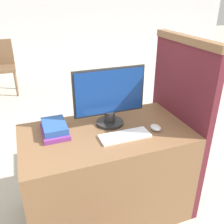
{
  "coord_description": "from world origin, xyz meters",
  "views": [
    {
      "loc": [
        -0.49,
        -1.1,
        1.62
      ],
      "look_at": [
        0.03,
        0.3,
        0.9
      ],
      "focal_mm": 40.0,
      "sensor_mm": 36.0,
      "label": 1
    }
  ],
  "objects_px": {
    "book_stack": "(55,129)",
    "mouse": "(156,128)",
    "keyboard": "(125,136)",
    "far_chair": "(1,64)",
    "monitor": "(110,97)"
  },
  "relations": [
    {
      "from": "keyboard",
      "to": "book_stack",
      "type": "distance_m",
      "value": 0.49
    },
    {
      "from": "keyboard",
      "to": "mouse",
      "type": "relative_size",
      "value": 3.61
    },
    {
      "from": "keyboard",
      "to": "mouse",
      "type": "bearing_deg",
      "value": 3.61
    },
    {
      "from": "book_stack",
      "to": "far_chair",
      "type": "bearing_deg",
      "value": 98.69
    },
    {
      "from": "book_stack",
      "to": "mouse",
      "type": "bearing_deg",
      "value": -16.69
    },
    {
      "from": "mouse",
      "to": "keyboard",
      "type": "bearing_deg",
      "value": -176.39
    },
    {
      "from": "monitor",
      "to": "mouse",
      "type": "distance_m",
      "value": 0.39
    },
    {
      "from": "keyboard",
      "to": "far_chair",
      "type": "distance_m",
      "value": 3.39
    },
    {
      "from": "far_chair",
      "to": "mouse",
      "type": "bearing_deg",
      "value": -42.19
    },
    {
      "from": "mouse",
      "to": "far_chair",
      "type": "bearing_deg",
      "value": 109.39
    },
    {
      "from": "book_stack",
      "to": "far_chair",
      "type": "xyz_separation_m",
      "value": [
        -0.46,
        3.04,
        -0.26
      ]
    },
    {
      "from": "keyboard",
      "to": "mouse",
      "type": "height_order",
      "value": "mouse"
    },
    {
      "from": "mouse",
      "to": "book_stack",
      "type": "xyz_separation_m",
      "value": [
        -0.68,
        0.2,
        0.02
      ]
    },
    {
      "from": "keyboard",
      "to": "far_chair",
      "type": "xyz_separation_m",
      "value": [
        -0.9,
        3.26,
        -0.23
      ]
    },
    {
      "from": "monitor",
      "to": "book_stack",
      "type": "distance_m",
      "value": 0.44
    }
  ]
}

